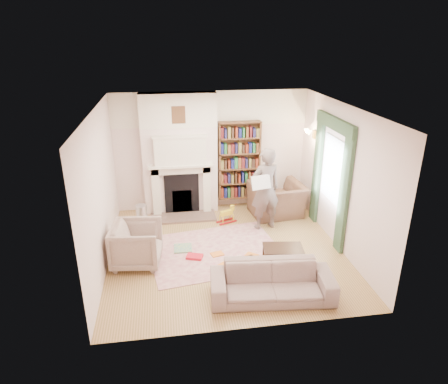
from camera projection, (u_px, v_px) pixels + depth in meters
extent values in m
plane|color=olive|center=(226.00, 250.00, 7.89)|extent=(4.50, 4.50, 0.00)
plane|color=white|center=(226.00, 108.00, 6.85)|extent=(4.50, 4.50, 0.00)
plane|color=white|center=(211.00, 151.00, 9.43)|extent=(4.50, 0.00, 4.50)
plane|color=white|center=(252.00, 244.00, 5.31)|extent=(4.50, 0.00, 4.50)
plane|color=white|center=(101.00, 191.00, 7.06)|extent=(0.00, 4.50, 4.50)
plane|color=white|center=(341.00, 178.00, 7.68)|extent=(0.00, 4.50, 4.50)
cube|color=white|center=(180.00, 154.00, 9.17)|extent=(1.70, 0.35, 2.80)
cube|color=silver|center=(181.00, 166.00, 8.97)|extent=(1.47, 0.24, 0.05)
cube|color=black|center=(182.00, 194.00, 9.32)|extent=(0.80, 0.06, 0.96)
cube|color=silver|center=(180.00, 151.00, 8.87)|extent=(1.15, 0.18, 0.62)
cube|color=brown|center=(239.00, 161.00, 9.49)|extent=(1.00, 0.24, 1.85)
cube|color=silver|center=(332.00, 169.00, 8.03)|extent=(0.02, 0.90, 1.30)
cube|color=#2C442C|center=(344.00, 194.00, 7.48)|extent=(0.07, 0.32, 2.40)
cube|color=#2C442C|center=(317.00, 170.00, 8.76)|extent=(0.07, 0.32, 2.40)
cube|color=#2C442C|center=(335.00, 124.00, 7.68)|extent=(0.09, 1.70, 0.24)
cube|color=beige|center=(215.00, 251.00, 7.86)|extent=(2.79, 2.30, 0.01)
imported|color=#51372B|center=(277.00, 200.00, 9.29)|extent=(1.30, 1.17, 0.77)
imported|color=#BBB29A|center=(137.00, 244.00, 7.31)|extent=(0.97, 0.95, 0.80)
imported|color=gray|center=(272.00, 282.00, 6.40)|extent=(2.04, 0.96, 0.58)
imported|color=#62544F|center=(265.00, 189.00, 8.48)|extent=(0.74, 0.57, 1.82)
cube|color=white|center=(261.00, 182.00, 8.19)|extent=(0.43, 0.21, 0.28)
cylinder|color=#B8BCC0|center=(142.00, 217.00, 8.68)|extent=(0.28, 0.28, 0.55)
cube|color=#C4CC48|center=(183.00, 248.00, 7.92)|extent=(0.36, 0.36, 0.03)
cube|color=red|center=(195.00, 257.00, 7.60)|extent=(0.35, 0.29, 0.05)
cube|color=red|center=(225.00, 264.00, 7.38)|extent=(0.30, 0.29, 0.02)
cube|color=red|center=(217.00, 254.00, 7.73)|extent=(0.28, 0.23, 0.02)
cube|color=red|center=(252.00, 255.00, 7.68)|extent=(0.30, 0.29, 0.02)
cube|color=red|center=(249.00, 258.00, 7.58)|extent=(0.28, 0.24, 0.02)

